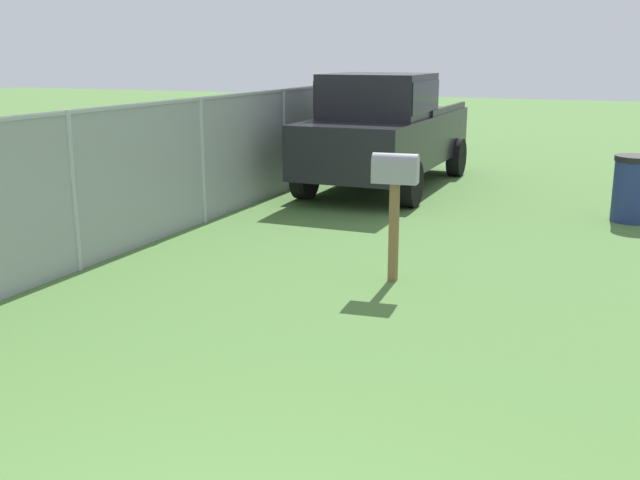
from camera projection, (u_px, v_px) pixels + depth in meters
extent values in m
cube|color=brown|center=(394.00, 233.00, 8.06)|extent=(0.09, 0.09, 1.09)
cube|color=gray|center=(395.00, 173.00, 7.90)|extent=(0.25, 0.51, 0.22)
cylinder|color=gray|center=(395.00, 163.00, 7.87)|extent=(0.25, 0.51, 0.20)
cube|color=red|center=(398.00, 165.00, 7.98)|extent=(0.02, 0.04, 0.18)
cube|color=black|center=(388.00, 139.00, 13.74)|extent=(5.18, 1.90, 0.90)
cube|color=black|center=(378.00, 96.00, 12.98)|extent=(1.77, 1.73, 0.76)
cube|color=black|center=(378.00, 96.00, 12.98)|extent=(1.72, 1.76, 0.53)
cube|color=black|center=(448.00, 109.00, 14.31)|extent=(2.69, 0.10, 0.12)
cube|color=black|center=(365.00, 106.00, 14.95)|extent=(2.69, 0.10, 0.12)
cylinder|color=black|center=(410.00, 184.00, 11.99)|extent=(0.76, 0.27, 0.76)
cylinder|color=black|center=(305.00, 177.00, 12.68)|extent=(0.76, 0.27, 0.76)
cylinder|color=black|center=(456.00, 157.00, 15.04)|extent=(0.76, 0.27, 0.76)
cylinder|color=black|center=(370.00, 153.00, 15.73)|extent=(0.76, 0.27, 0.76)
cylinder|color=navy|center=(634.00, 191.00, 10.96)|extent=(0.60, 0.60, 0.90)
cylinder|color=black|center=(637.00, 159.00, 10.84)|extent=(0.63, 0.63, 0.08)
cylinder|color=#9EA3A8|center=(73.00, 192.00, 8.36)|extent=(0.07, 0.07, 1.83)
cylinder|color=#9EA3A8|center=(202.00, 161.00, 10.79)|extent=(0.07, 0.07, 1.83)
cylinder|color=#9EA3A8|center=(284.00, 141.00, 13.22)|extent=(0.07, 0.07, 1.83)
cylinder|color=#9EA3A8|center=(340.00, 127.00, 15.65)|extent=(0.07, 0.07, 1.83)
cylinder|color=#9EA3A8|center=(381.00, 117.00, 18.08)|extent=(0.07, 0.07, 1.83)
cylinder|color=#9EA3A8|center=(413.00, 109.00, 20.51)|extent=(0.07, 0.07, 1.83)
cube|color=#9EA3A8|center=(246.00, 94.00, 11.79)|extent=(19.09, 0.04, 0.04)
cube|color=gray|center=(247.00, 150.00, 12.01)|extent=(19.09, 0.01, 1.83)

